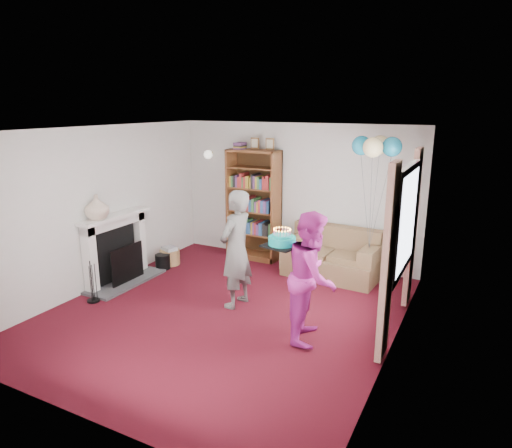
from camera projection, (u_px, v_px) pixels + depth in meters
The scene contains 16 objects.
ground at pixel (225, 312), 6.36m from camera, with size 5.00×5.00×0.00m, color #370810.
wall_back at pixel (295, 194), 8.20m from camera, with size 4.50×0.02×2.50m, color silver.
wall_left at pixel (98, 208), 7.04m from camera, with size 0.02×5.00×2.50m, color silver.
wall_right at pixel (398, 250), 5.04m from camera, with size 0.02×5.00×2.50m, color silver.
ceiling at pixel (221, 129), 5.72m from camera, with size 4.50×5.00×0.01m, color white.
fireplace at pixel (119, 252), 7.32m from camera, with size 0.55×1.80×1.12m.
window_bay at pixel (402, 239), 5.59m from camera, with size 0.14×2.02×2.20m.
wall_sconce at pixel (208, 154), 8.69m from camera, with size 0.16×0.23×0.16m.
bookcase at pixel (254, 206), 8.41m from camera, with size 0.96×0.42×2.23m.
sofa at pixel (333, 258), 7.66m from camera, with size 1.54×0.81×0.81m.
wicker_basket at pixel (170, 256), 8.23m from camera, with size 0.36×0.36×0.33m.
person_striped at pixel (236, 249), 6.38m from camera, with size 0.61×0.40×1.68m, color black.
person_magenta at pixel (312, 276), 5.48m from camera, with size 0.78×0.61×1.60m, color #B02389.
birthday_cake at pixel (282, 241), 5.59m from camera, with size 0.40×0.40×0.22m.
balloons at pixel (377, 146), 6.60m from camera, with size 0.73×0.73×1.72m.
mantel_vase at pixel (97, 207), 6.83m from camera, with size 0.36×0.36×0.38m, color beige.
Camera 1 is at (3.06, -4.99, 2.81)m, focal length 32.00 mm.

